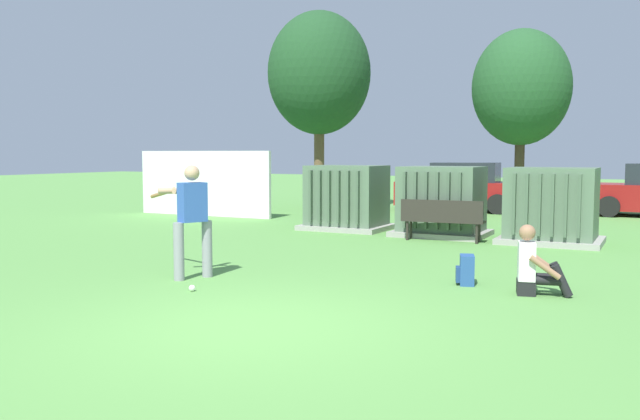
% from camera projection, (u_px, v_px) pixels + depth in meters
% --- Properties ---
extents(ground_plane, '(96.00, 96.00, 0.00)m').
position_uv_depth(ground_plane, '(252.00, 326.00, 7.42)').
color(ground_plane, '#5B9947').
extents(fence_panel, '(4.80, 0.12, 2.00)m').
position_uv_depth(fence_panel, '(204.00, 183.00, 20.55)').
color(fence_panel, white).
rests_on(fence_panel, ground).
extents(transformer_west, '(2.10, 1.70, 1.62)m').
position_uv_depth(transformer_west, '(347.00, 198.00, 16.86)').
color(transformer_west, '#9E9B93').
rests_on(transformer_west, ground).
extents(transformer_mid_west, '(2.10, 1.70, 1.62)m').
position_uv_depth(transformer_mid_west, '(442.00, 202.00, 15.54)').
color(transformer_mid_west, '#9E9B93').
rests_on(transformer_mid_west, ground).
extents(transformer_mid_east, '(2.10, 1.70, 1.62)m').
position_uv_depth(transformer_mid_east, '(551.00, 207.00, 14.24)').
color(transformer_mid_east, '#9E9B93').
rests_on(transformer_mid_east, ground).
extents(park_bench, '(1.82, 0.50, 0.92)m').
position_uv_depth(park_bench, '(442.00, 217.00, 14.49)').
color(park_bench, '#2D2823').
rests_on(park_bench, ground).
extents(batter, '(1.55, 0.95, 1.74)m').
position_uv_depth(batter, '(191.00, 215.00, 10.21)').
color(batter, gray).
rests_on(batter, ground).
extents(sports_ball, '(0.09, 0.09, 0.09)m').
position_uv_depth(sports_ball, '(192.00, 288.00, 9.29)').
color(sports_ball, white).
rests_on(sports_ball, ground).
extents(seated_spectator, '(0.78, 0.62, 0.96)m').
position_uv_depth(seated_spectator, '(534.00, 267.00, 9.05)').
color(seated_spectator, black).
rests_on(seated_spectator, ground).
extents(backpack, '(0.33, 0.37, 0.44)m').
position_uv_depth(backpack, '(466.00, 270.00, 9.74)').
color(backpack, '#264C8C').
rests_on(backpack, ground).
extents(tree_left, '(3.56, 3.56, 6.81)m').
position_uv_depth(tree_left, '(319.00, 74.00, 22.99)').
color(tree_left, brown).
rests_on(tree_left, ground).
extents(tree_center_left, '(3.01, 3.01, 5.75)m').
position_uv_depth(tree_center_left, '(521.00, 88.00, 20.58)').
color(tree_center_left, '#4C3828').
rests_on(tree_center_left, ground).
extents(parked_car_leftmost, '(4.33, 2.20, 1.62)m').
position_uv_depth(parked_car_leftmost, '(462.00, 188.00, 22.29)').
color(parked_car_leftmost, maroon).
rests_on(parked_car_leftmost, ground).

